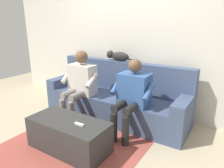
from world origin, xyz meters
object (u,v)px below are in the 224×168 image
Objects in this scene: coffee_table at (69,135)px; person_right_seated at (80,82)px; person_left_seated at (132,93)px; remote_white at (79,124)px; couch at (116,99)px; cat_on_backrest at (117,56)px.

person_right_seated reaches higher than coffee_table.
person_left_seated is 8.60× the size of remote_white.
coffee_table is at bearing 90.00° from couch.
coffee_table is (0.00, 1.15, -0.11)m from couch.
remote_white is (-0.67, 0.80, -0.22)m from person_right_seated.
cat_on_backrest is at bearing -62.97° from couch.
couch is 0.65m from person_left_seated.
person_left_seated is 0.96× the size of person_right_seated.
cat_on_backrest is (0.12, -1.37, 0.81)m from coffee_table.
cat_on_backrest is (0.12, -0.23, 0.69)m from couch.
person_left_seated is 0.89m from remote_white.
person_right_seated reaches higher than couch.
person_right_seated is at bearing -59.08° from coffee_table.
coffee_table is at bearing 59.91° from person_left_seated.
coffee_table is 1.78× the size of cat_on_backrest.
couch is 19.29× the size of remote_white.
person_right_seated is at bearing -50.60° from remote_white.
person_left_seated is at bearing -108.33° from remote_white.
coffee_table is at bearing 94.80° from cat_on_backrest.
person_left_seated is 0.90m from cat_on_backrest.
cat_on_backrest reaches higher than coffee_table.
cat_on_backrest reaches higher than couch.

